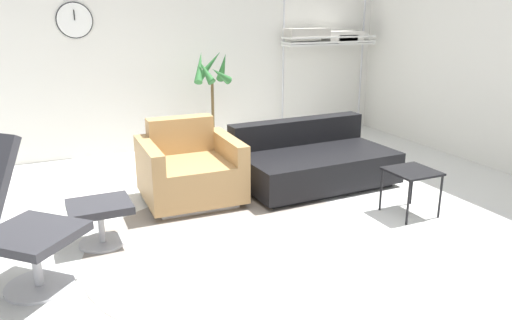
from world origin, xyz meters
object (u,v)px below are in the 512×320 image
(couch_low, at_px, (312,162))
(side_table, at_px, (412,175))
(ottoman, at_px, (100,214))
(shelf_unit, at_px, (329,39))
(armchair_red, at_px, (189,172))
(potted_plant, at_px, (213,107))

(couch_low, relative_size, side_table, 3.87)
(ottoman, xyz_separation_m, shelf_unit, (3.50, 2.29, 1.11))
(armchair_red, distance_m, potted_plant, 1.63)
(potted_plant, xyz_separation_m, shelf_unit, (1.83, 0.27, 0.76))
(potted_plant, bearing_deg, ottoman, -129.48)
(couch_low, relative_size, potted_plant, 1.23)
(couch_low, height_order, side_table, couch_low)
(armchair_red, bearing_deg, ottoman, 35.76)
(potted_plant, distance_m, shelf_unit, 2.01)
(side_table, relative_size, shelf_unit, 0.21)
(armchair_red, xyz_separation_m, couch_low, (1.30, -0.08, -0.05))
(ottoman, relative_size, armchair_red, 0.52)
(couch_low, bearing_deg, potted_plant, -71.69)
(couch_low, height_order, potted_plant, potted_plant)
(ottoman, height_order, potted_plant, potted_plant)
(ottoman, height_order, shelf_unit, shelf_unit)
(armchair_red, distance_m, shelf_unit, 3.27)
(ottoman, bearing_deg, shelf_unit, 33.20)
(potted_plant, bearing_deg, couch_low, -70.13)
(side_table, xyz_separation_m, potted_plant, (-0.91, 2.56, 0.23))
(side_table, height_order, potted_plant, potted_plant)
(couch_low, distance_m, shelf_unit, 2.46)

